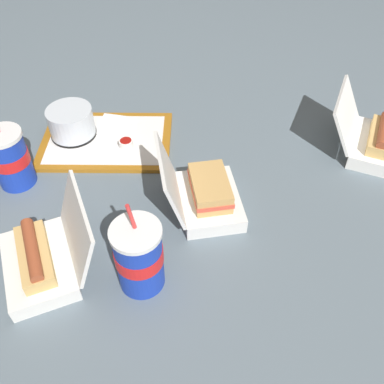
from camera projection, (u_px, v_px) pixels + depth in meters
ground_plane at (207, 194)px, 1.10m from camera, size 3.20×3.20×0.00m
food_tray at (106, 141)px, 1.24m from camera, size 0.42×0.33×0.01m
cake_container at (71, 123)px, 1.22m from camera, size 0.13×0.13×0.08m
ketchup_cup at (126, 143)px, 1.20m from camera, size 0.04×0.04×0.02m
napkin_stack at (115, 125)px, 1.27m from camera, size 0.10×0.10×0.00m
plastic_fork at (106, 150)px, 1.19m from camera, size 0.11×0.06×0.00m
clamshell_hotdog_left at (42, 258)px, 0.91m from camera, size 0.28×0.28×0.17m
clamshell_sandwich_right at (205, 195)px, 1.04m from camera, size 0.25×0.25×0.18m
clamshell_hotdog_corner at (374, 140)px, 1.19m from camera, size 0.24×0.23×0.16m
soda_cup_corner at (10, 158)px, 1.07m from camera, size 0.10×0.10×0.22m
soda_cup_back at (139, 256)px, 0.86m from camera, size 0.10×0.10×0.23m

